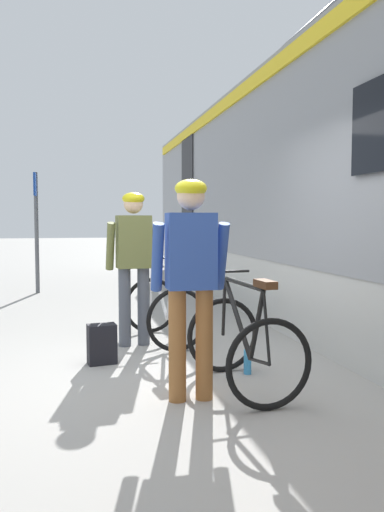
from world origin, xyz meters
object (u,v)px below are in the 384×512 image
(cyclist_near_in_blue, at_px, (191,269))
(bicycle_far_white, at_px, (163,308))
(platform_sign_post, at_px, (36,212))
(bicycle_near_black, at_px, (244,343))
(cyclist_far_in_olive, at_px, (134,254))
(backpack_on_platform, at_px, (102,344))
(water_bottle_near_the_bikes, at_px, (248,362))

(cyclist_near_in_blue, bearing_deg, bicycle_far_white, 86.25)
(platform_sign_post, bearing_deg, bicycle_far_white, -69.37)
(bicycle_far_white, bearing_deg, bicycle_near_black, -78.68)
(bicycle_near_black, distance_m, platform_sign_post, 6.89)
(cyclist_far_in_olive, relative_size, backpack_on_platform, 4.40)
(platform_sign_post, bearing_deg, cyclist_far_in_olive, -73.67)
(bicycle_far_white, relative_size, water_bottle_near_the_bikes, 5.01)
(water_bottle_near_the_bikes, xyz_separation_m, platform_sign_post, (-2.28, 6.05, 1.51))
(bicycle_near_black, bearing_deg, cyclist_far_in_olive, 112.59)
(bicycle_near_black, height_order, water_bottle_near_the_bikes, bicycle_near_black)
(backpack_on_platform, bearing_deg, cyclist_far_in_olive, 51.14)
(cyclist_far_in_olive, relative_size, bicycle_near_black, 1.59)
(bicycle_near_black, bearing_deg, water_bottle_near_the_bikes, 66.08)
(cyclist_far_in_olive, bearing_deg, backpack_on_platform, -120.99)
(bicycle_far_white, distance_m, backpack_on_platform, 1.10)
(bicycle_near_black, xyz_separation_m, water_bottle_near_the_bikes, (0.18, 0.40, -0.29))
(water_bottle_near_the_bikes, height_order, platform_sign_post, platform_sign_post)
(backpack_on_platform, height_order, platform_sign_post, platform_sign_post)
(platform_sign_post, bearing_deg, bicycle_near_black, -71.93)
(backpack_on_platform, relative_size, water_bottle_near_the_bikes, 1.73)
(cyclist_near_in_blue, height_order, bicycle_near_black, cyclist_near_in_blue)
(cyclist_near_in_blue, distance_m, water_bottle_near_the_bikes, 1.28)
(bicycle_far_white, height_order, platform_sign_post, platform_sign_post)
(cyclist_far_in_olive, bearing_deg, cyclist_near_in_blue, -83.06)
(platform_sign_post, bearing_deg, backpack_on_platform, -79.79)
(cyclist_near_in_blue, xyz_separation_m, platform_sign_post, (-1.61, 6.59, 0.57))
(backpack_on_platform, relative_size, platform_sign_post, 0.17)
(bicycle_far_white, xyz_separation_m, platform_sign_post, (-1.74, 4.61, 1.22))
(cyclist_near_in_blue, xyz_separation_m, backpack_on_platform, (-0.64, 1.21, -0.85))
(bicycle_near_black, bearing_deg, bicycle_far_white, 101.32)
(cyclist_near_in_blue, bearing_deg, backpack_on_platform, 117.87)
(cyclist_far_in_olive, relative_size, platform_sign_post, 0.73)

